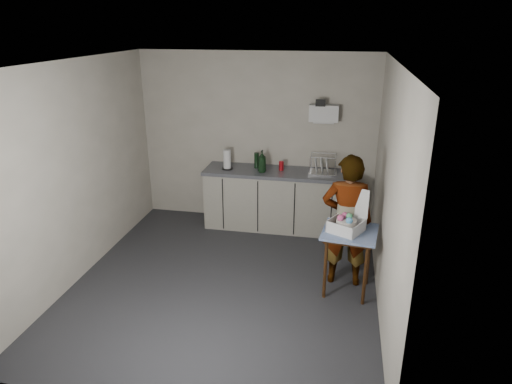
% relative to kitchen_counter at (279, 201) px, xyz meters
% --- Properties ---
extents(ground, '(4.00, 4.00, 0.00)m').
position_rel_kitchen_counter_xyz_m(ground, '(-0.40, -1.70, -0.43)').
color(ground, '#292A2E').
rests_on(ground, ground).
extents(wall_back, '(3.60, 0.02, 2.60)m').
position_rel_kitchen_counter_xyz_m(wall_back, '(-0.40, 0.29, 0.87)').
color(wall_back, '#B2AB9B').
rests_on(wall_back, ground).
extents(wall_right, '(0.02, 4.00, 2.60)m').
position_rel_kitchen_counter_xyz_m(wall_right, '(1.39, -1.70, 0.87)').
color(wall_right, '#B2AB9B').
rests_on(wall_right, ground).
extents(wall_left, '(0.02, 4.00, 2.60)m').
position_rel_kitchen_counter_xyz_m(wall_left, '(-2.19, -1.70, 0.87)').
color(wall_left, '#B2AB9B').
rests_on(wall_left, ground).
extents(ceiling, '(3.60, 4.00, 0.01)m').
position_rel_kitchen_counter_xyz_m(ceiling, '(-0.40, -1.70, 2.17)').
color(ceiling, silver).
rests_on(ceiling, wall_back).
extents(kitchen_counter, '(2.24, 0.62, 0.91)m').
position_rel_kitchen_counter_xyz_m(kitchen_counter, '(0.00, 0.00, 0.00)').
color(kitchen_counter, black).
rests_on(kitchen_counter, ground).
extents(wall_shelf, '(0.42, 0.18, 0.37)m').
position_rel_kitchen_counter_xyz_m(wall_shelf, '(0.60, 0.22, 1.32)').
color(wall_shelf, white).
rests_on(wall_shelf, ground).
extents(side_table, '(0.67, 0.67, 0.78)m').
position_rel_kitchen_counter_xyz_m(side_table, '(1.04, -1.61, 0.25)').
color(side_table, '#3D200D').
rests_on(side_table, ground).
extents(standing_man, '(0.60, 0.40, 1.62)m').
position_rel_kitchen_counter_xyz_m(standing_man, '(1.00, -1.41, 0.38)').
color(standing_man, '#B2A593').
rests_on(standing_man, ground).
extents(soap_bottle, '(0.13, 0.13, 0.33)m').
position_rel_kitchen_counter_xyz_m(soap_bottle, '(-0.24, -0.10, 0.65)').
color(soap_bottle, black).
rests_on(soap_bottle, kitchen_counter).
extents(soda_can, '(0.07, 0.07, 0.13)m').
position_rel_kitchen_counter_xyz_m(soda_can, '(0.02, 0.04, 0.55)').
color(soda_can, red).
rests_on(soda_can, kitchen_counter).
extents(dark_bottle, '(0.07, 0.07, 0.24)m').
position_rel_kitchen_counter_xyz_m(dark_bottle, '(-0.36, 0.08, 0.60)').
color(dark_bottle, black).
rests_on(dark_bottle, kitchen_counter).
extents(paper_towel, '(0.17, 0.17, 0.30)m').
position_rel_kitchen_counter_xyz_m(paper_towel, '(-0.78, -0.05, 0.62)').
color(paper_towel, black).
rests_on(paper_towel, kitchen_counter).
extents(dish_rack, '(0.40, 0.30, 0.28)m').
position_rel_kitchen_counter_xyz_m(dish_rack, '(0.63, 0.01, 0.55)').
color(dish_rack, silver).
rests_on(dish_rack, kitchen_counter).
extents(bakery_box, '(0.46, 0.46, 0.47)m').
position_rel_kitchen_counter_xyz_m(bakery_box, '(1.00, -1.61, 0.46)').
color(bakery_box, white).
rests_on(bakery_box, side_table).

